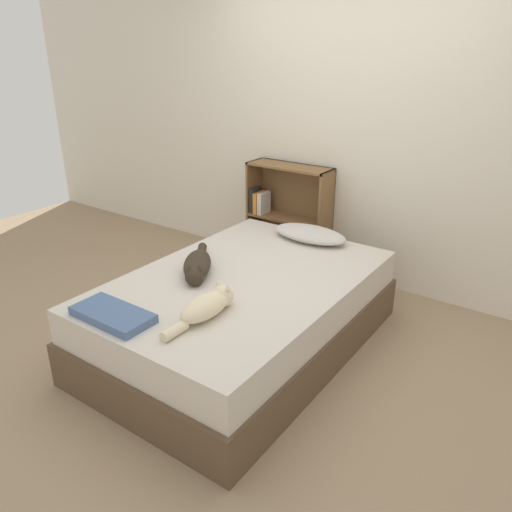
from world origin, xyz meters
The scene contains 8 objects.
ground_plane centered at (0.00, 0.00, 0.00)m, with size 8.00×8.00×0.00m, color #997F60.
wall_back centered at (0.00, 1.49, 1.25)m, with size 8.00×0.06×2.50m.
bed centered at (0.00, 0.00, 0.26)m, with size 1.38×2.07×0.52m.
pillow centered at (0.02, 0.85, 0.58)m, with size 0.60×0.31×0.10m.
cat_light centered at (0.14, -0.51, 0.59)m, with size 0.17×0.55×0.15m.
cat_dark centered at (-0.28, -0.13, 0.59)m, with size 0.46×0.57×0.15m.
bookshelf centered at (-0.49, 1.36, 0.49)m, with size 0.77×0.26×0.97m.
blanket_fold centered at (-0.27, -0.85, 0.55)m, with size 0.48×0.24×0.05m.
Camera 1 is at (1.79, -2.37, 1.95)m, focal length 35.00 mm.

